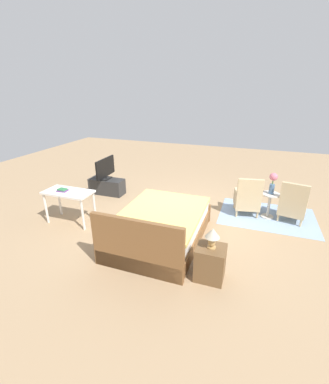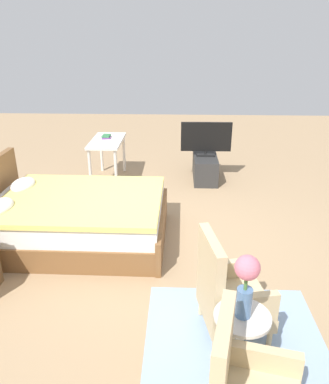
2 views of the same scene
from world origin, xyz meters
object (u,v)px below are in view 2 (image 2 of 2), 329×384
Objects in this scene: flower_vase at (246,280)px; side_table at (240,339)px; vanity_desk at (107,146)px; bed at (72,218)px; tv_stand at (205,167)px; armchair_by_window_right at (229,294)px; book_stack at (106,137)px; tv_flatscreen at (206,138)px.

side_table is at bearing 180.00° from flower_vase.
bed is at bearing 178.15° from vanity_desk.
flower_vase is at bearing 179.91° from tv_stand.
bed is at bearing 48.96° from armchair_by_window_right.
armchair_by_window_right is 0.48m from side_table.
book_stack is (-0.01, 1.72, 0.53)m from tv_stand.
flower_vase is at bearing -138.52° from bed.
armchair_by_window_right is 1.06× the size of tv_flatscreen.
bed is 2.09× the size of vanity_desk.
tv_stand is at bearing -179.67° from tv_flatscreen.
vanity_desk is (3.60, 1.66, 0.23)m from armchair_by_window_right.
bed is 4.56× the size of flower_vase.
tv_flatscreen is (4.21, -0.01, 0.37)m from side_table.
side_table is (-1.98, -1.75, 0.07)m from bed.
side_table is 4.21m from tv_stand.
flower_vase is 4.21m from tv_flatscreen.
flower_vase is at bearing -157.79° from book_stack.
armchair_by_window_right is 3.73m from tv_stand.
flower_vase is (-1.98, -1.75, 0.58)m from bed.
tv_flatscreen reaches higher than armchair_by_window_right.
tv_flatscreen is at bearing -38.26° from bed.
vanity_desk is at bearing 94.39° from tv_flatscreen.
flower_vase is 2.12× the size of book_stack.
side_table is at bearing -177.15° from armchair_by_window_right.
tv_flatscreen is (3.73, -0.03, 0.35)m from armchair_by_window_right.
armchair_by_window_right is 1.58× the size of side_table.
side_table is 4.55m from book_stack.
tv_stand is at bearing -0.09° from flower_vase.
bed is 2.52× the size of tv_flatscreen.
side_table is 0.67× the size of tv_flatscreen.
flower_vase is 4.53m from book_stack.
flower_vase is 0.55× the size of tv_flatscreen.
tv_stand is at bearing -85.69° from vanity_desk.
side_table is at bearing -138.52° from bed.
book_stack is (-0.02, 1.72, 0.02)m from tv_flatscreen.
bed is 2.64m from side_table.
tv_stand is 4.27× the size of book_stack.
armchair_by_window_right is 3.97m from vanity_desk.
flower_vase reaches higher than armchair_by_window_right.
flower_vase reaches higher than book_stack.
vanity_desk is 4.63× the size of book_stack.
bed is 2.71m from flower_vase.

